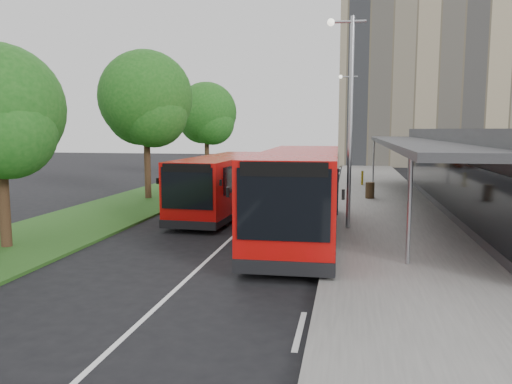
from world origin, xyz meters
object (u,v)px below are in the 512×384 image
at_px(litter_bin, 370,190).
at_px(lamp_post_far, 349,119).
at_px(bus_main, 300,194).
at_px(tree_mid, 146,104).
at_px(car_far, 302,156).
at_px(bollard, 362,178).
at_px(lamp_post_near, 348,110).
at_px(car_near, 322,160).
at_px(bus_second, 224,185).
at_px(tree_far, 207,117).

bearing_deg(litter_bin, lamp_post_far, 96.37).
bearing_deg(bus_main, lamp_post_far, 84.32).
relative_size(tree_mid, car_far, 1.99).
bearing_deg(bollard, lamp_post_near, -93.66).
height_order(car_near, car_far, car_far).
xyz_separation_m(tree_mid, car_near, (8.30, 28.21, -4.72)).
bearing_deg(lamp_post_near, bus_main, -138.28).
height_order(lamp_post_near, lamp_post_far, same).
height_order(tree_mid, bollard, tree_mid).
distance_m(tree_mid, bus_second, 7.82).
bearing_deg(car_far, lamp_post_far, -59.02).
bearing_deg(tree_mid, bollard, 35.06).
relative_size(litter_bin, car_near, 0.23).
xyz_separation_m(bus_second, litter_bin, (6.94, 5.70, -0.80)).
bearing_deg(car_near, lamp_post_far, -70.02).
xyz_separation_m(tree_far, lamp_post_far, (11.13, 0.95, -0.24)).
relative_size(tree_mid, bollard, 8.67).
height_order(litter_bin, car_near, car_near).
relative_size(tree_mid, tree_far, 1.09).
relative_size(tree_far, lamp_post_near, 0.96).
height_order(lamp_post_near, car_far, lamp_post_near).
xyz_separation_m(lamp_post_far, car_far, (-5.64, 21.41, -4.03)).
distance_m(tree_far, lamp_post_near, 22.07).
xyz_separation_m(tree_far, lamp_post_near, (11.13, -19.05, -0.24)).
bearing_deg(bollard, lamp_post_far, 102.62).
xyz_separation_m(bus_main, car_far, (-3.98, 42.90, -0.95)).
distance_m(bus_second, car_far, 38.34).
height_order(lamp_post_far, car_far, lamp_post_far).
relative_size(lamp_post_far, litter_bin, 9.02).
distance_m(tree_mid, lamp_post_near, 13.19).
bearing_deg(lamp_post_far, lamp_post_near, -90.00).
xyz_separation_m(bus_second, car_near, (2.86, 32.18, -0.74)).
distance_m(tree_mid, bollard, 15.55).
bearing_deg(lamp_post_near, bollard, 86.34).
distance_m(bus_main, litter_bin, 10.72).
height_order(lamp_post_far, litter_bin, lamp_post_far).
height_order(lamp_post_near, litter_bin, lamp_post_near).
height_order(bus_main, car_far, bus_main).
bearing_deg(car_far, tree_far, -87.57).
relative_size(tree_far, bus_second, 0.79).
height_order(tree_far, lamp_post_far, lamp_post_far).
bearing_deg(car_far, lamp_post_near, -66.02).
distance_m(tree_far, car_far, 23.42).
relative_size(bus_second, bollard, 10.13).
bearing_deg(tree_mid, lamp_post_near, -32.36).
height_order(lamp_post_near, bollard, lamp_post_near).
relative_size(tree_far, bus_main, 0.68).
distance_m(lamp_post_far, litter_bin, 12.01).
relative_size(lamp_post_far, bollard, 8.33).
height_order(tree_mid, tree_far, tree_mid).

